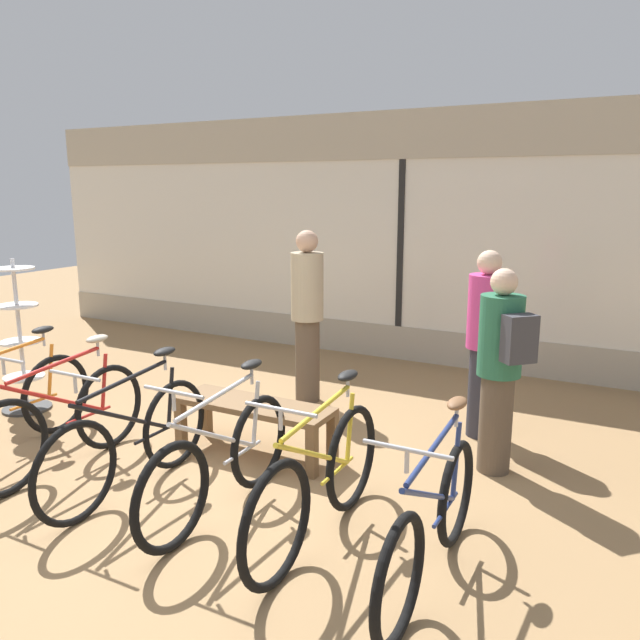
# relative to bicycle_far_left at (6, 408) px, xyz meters

# --- Properties ---
(ground_plane) EXTENTS (24.00, 24.00, 0.00)m
(ground_plane) POSITION_rel_bicycle_far_left_xyz_m (1.89, 0.22, -0.40)
(ground_plane) COLOR #99754C
(shop_back_wall) EXTENTS (12.00, 0.08, 3.20)m
(shop_back_wall) POSITION_rel_bicycle_far_left_xyz_m (1.89, 4.43, 1.24)
(shop_back_wall) COLOR #B2A893
(shop_back_wall) RESTS_ON ground_plane
(bicycle_far_left) EXTENTS (0.46, 1.80, 1.05)m
(bicycle_far_left) POSITION_rel_bicycle_far_left_xyz_m (0.00, 0.00, 0.00)
(bicycle_far_left) COLOR black
(bicycle_far_left) RESTS_ON ground_plane
(bicycle_left) EXTENTS (0.46, 1.76, 1.05)m
(bicycle_left) POSITION_rel_bicycle_far_left_xyz_m (0.70, 0.00, 0.00)
(bicycle_left) COLOR black
(bicycle_left) RESTS_ON ground_plane
(bicycle_center_left) EXTENTS (0.46, 1.73, 1.04)m
(bicycle_center_left) POSITION_rel_bicycle_far_left_xyz_m (1.46, -0.02, -0.00)
(bicycle_center_left) COLOR black
(bicycle_center_left) RESTS_ON ground_plane
(bicycle_center_right) EXTENTS (0.46, 1.70, 1.04)m
(bicycle_center_right) POSITION_rel_bicycle_far_left_xyz_m (2.25, 0.02, -0.01)
(bicycle_center_right) COLOR black
(bicycle_center_right) RESTS_ON ground_plane
(bicycle_right) EXTENTS (0.46, 1.76, 1.06)m
(bicycle_right) POSITION_rel_bicycle_far_left_xyz_m (3.02, 0.04, 0.00)
(bicycle_right) COLOR black
(bicycle_right) RESTS_ON ground_plane
(bicycle_far_right) EXTENTS (0.46, 1.69, 1.02)m
(bicycle_far_right) POSITION_rel_bicycle_far_left_xyz_m (3.80, -0.06, -0.03)
(bicycle_far_right) COLOR black
(bicycle_far_right) RESTS_ON ground_plane
(accessory_rack) EXTENTS (0.48, 0.48, 1.57)m
(accessory_rack) POSITION_rel_bicycle_far_left_xyz_m (-0.80, 0.78, 0.25)
(accessory_rack) COLOR #333333
(accessory_rack) RESTS_ON ground_plane
(display_bench) EXTENTS (1.40, 0.44, 0.46)m
(display_bench) POSITION_rel_bicycle_far_left_xyz_m (1.89, 0.98, -0.03)
(display_bench) COLOR brown
(display_bench) RESTS_ON ground_plane
(customer_near_rack) EXTENTS (0.46, 0.46, 1.72)m
(customer_near_rack) POSITION_rel_bicycle_far_left_xyz_m (3.51, 2.29, 0.50)
(customer_near_rack) COLOR #2D2D38
(customer_near_rack) RESTS_ON ground_plane
(customer_by_window) EXTENTS (0.42, 0.42, 1.83)m
(customer_by_window) POSITION_rel_bicycle_far_left_xyz_m (1.63, 2.39, 0.57)
(customer_by_window) COLOR brown
(customer_by_window) RESTS_ON ground_plane
(customer_mid_floor) EXTENTS (0.54, 0.54, 1.65)m
(customer_mid_floor) POSITION_rel_bicycle_far_left_xyz_m (3.80, 1.59, 0.49)
(customer_mid_floor) COLOR brown
(customer_mid_floor) RESTS_ON ground_plane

